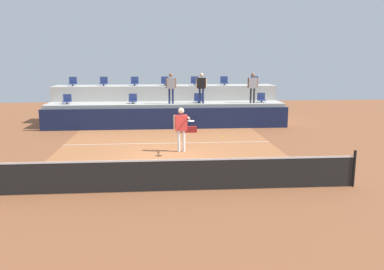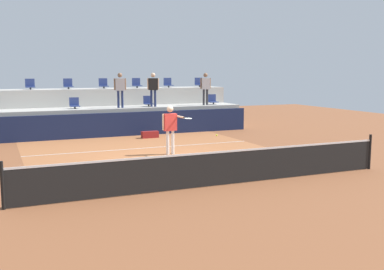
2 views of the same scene
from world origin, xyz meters
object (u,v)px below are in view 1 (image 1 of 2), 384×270
(stadium_chair_upper_mid_left, at_px, (135,82))
(spectator_in_white, at_px, (253,85))
(stadium_chair_lower_far_right, at_px, (261,98))
(stadium_chair_upper_far_right, at_px, (255,81))
(stadium_chair_upper_center, at_px, (165,82))
(spectator_leaning_on_rail, at_px, (201,85))
(stadium_chair_upper_mid_right, at_px, (195,82))
(tennis_player, at_px, (182,125))
(stadium_chair_lower_far_left, at_px, (67,100))
(stadium_chair_upper_far_left, at_px, (73,82))
(spectator_in_grey, at_px, (171,85))
(stadium_chair_lower_right, at_px, (198,99))
(stadium_chair_upper_right, at_px, (224,81))
(stadium_chair_upper_left, at_px, (104,82))
(stadium_chair_lower_left, at_px, (133,99))
(equipment_bag, at_px, (189,129))
(tennis_ball, at_px, (222,137))

(stadium_chair_upper_mid_left, height_order, spectator_in_white, spectator_in_white)
(stadium_chair_lower_far_right, bearing_deg, stadium_chair_upper_far_right, 89.39)
(stadium_chair_upper_center, relative_size, spectator_leaning_on_rail, 0.31)
(stadium_chair_upper_mid_right, distance_m, tennis_player, 8.48)
(stadium_chair_lower_far_left, bearing_deg, stadium_chair_upper_far_left, 91.02)
(tennis_player, height_order, spectator_in_grey, spectator_in_grey)
(stadium_chair_lower_right, xyz_separation_m, stadium_chair_upper_right, (1.74, 1.80, 0.85))
(stadium_chair_lower_far_left, bearing_deg, stadium_chair_upper_left, 45.89)
(stadium_chair_upper_center, height_order, spectator_in_white, spectator_in_white)
(stadium_chair_lower_right, distance_m, stadium_chair_upper_center, 2.69)
(stadium_chair_lower_far_left, xyz_separation_m, stadium_chair_lower_left, (3.53, 0.00, 0.00))
(stadium_chair_lower_left, xyz_separation_m, stadium_chair_upper_far_right, (7.19, 1.80, 0.85))
(stadium_chair_lower_left, distance_m, stadium_chair_lower_right, 3.60)
(stadium_chair_lower_far_left, bearing_deg, stadium_chair_upper_center, 18.70)
(stadium_chair_upper_far_left, height_order, stadium_chair_upper_far_right, same)
(stadium_chair_upper_left, distance_m, stadium_chair_upper_far_right, 8.98)
(tennis_player, height_order, equipment_bag, tennis_player)
(tennis_player, bearing_deg, stadium_chair_upper_left, 116.31)
(stadium_chair_upper_far_left, xyz_separation_m, stadium_chair_upper_left, (1.78, 0.00, 0.00))
(stadium_chair_lower_far_right, distance_m, stadium_chair_upper_far_right, 1.99)
(stadium_chair_lower_far_right, xyz_separation_m, stadium_chair_upper_far_left, (-10.74, 1.80, 0.85))
(equipment_bag, bearing_deg, tennis_ball, -79.87)
(stadium_chair_upper_mid_right, relative_size, stadium_chair_upper_right, 1.00)
(stadium_chair_upper_center, bearing_deg, spectator_in_grey, -82.16)
(stadium_chair_upper_left, bearing_deg, stadium_chair_upper_center, 0.00)
(stadium_chair_upper_left, height_order, stadium_chair_upper_mid_left, same)
(stadium_chair_lower_left, distance_m, stadium_chair_upper_mid_left, 1.99)
(tennis_player, bearing_deg, spectator_in_grey, 92.13)
(stadium_chair_lower_right, relative_size, stadium_chair_upper_left, 1.00)
(stadium_chair_upper_mid_left, relative_size, stadium_chair_upper_right, 1.00)
(spectator_in_grey, bearing_deg, stadium_chair_upper_center, 97.84)
(stadium_chair_upper_right, distance_m, tennis_player, 8.91)
(stadium_chair_lower_left, distance_m, stadium_chair_upper_far_left, 4.08)
(tennis_player, distance_m, spectator_in_white, 7.53)
(stadium_chair_lower_far_left, distance_m, stadium_chair_upper_right, 9.09)
(stadium_chair_lower_right, distance_m, spectator_in_grey, 1.74)
(stadium_chair_lower_far_left, height_order, stadium_chair_lower_right, same)
(stadium_chair_upper_mid_right, xyz_separation_m, spectator_leaning_on_rail, (0.18, -2.18, -0.07))
(stadium_chair_upper_left, xyz_separation_m, stadium_chair_upper_center, (3.57, 0.00, 0.00))
(stadium_chair_upper_left, xyz_separation_m, spectator_in_grey, (3.87, -2.18, -0.07))
(stadium_chair_upper_far_left, relative_size, stadium_chair_upper_right, 1.00)
(stadium_chair_lower_left, xyz_separation_m, stadium_chair_upper_mid_right, (3.56, 1.80, 0.85))
(stadium_chair_upper_right, height_order, spectator_in_white, spectator_in_white)
(stadium_chair_lower_left, distance_m, stadium_chair_upper_mid_right, 4.08)
(stadium_chair_lower_right, distance_m, stadium_chair_upper_right, 2.64)
(tennis_ball, bearing_deg, stadium_chair_upper_right, 80.31)
(stadium_chair_upper_left, distance_m, stadium_chair_upper_right, 7.12)
(spectator_in_white, bearing_deg, stadium_chair_upper_right, 119.30)
(stadium_chair_lower_far_right, relative_size, stadium_chair_upper_mid_left, 1.00)
(stadium_chair_lower_far_left, xyz_separation_m, spectator_leaning_on_rail, (7.27, -0.38, 0.78))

